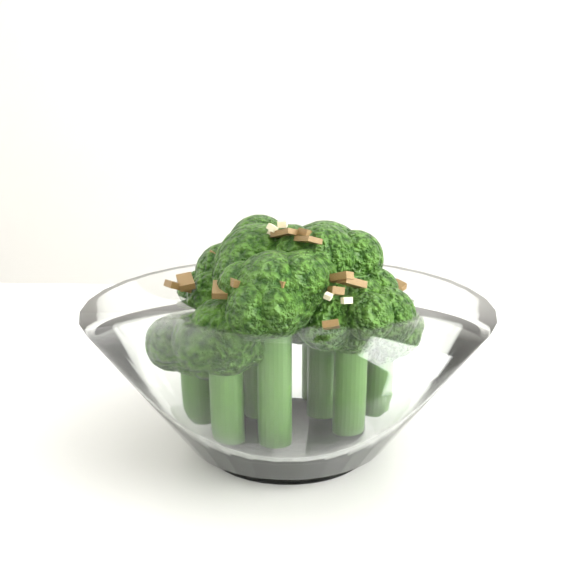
# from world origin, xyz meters

# --- Properties ---
(broccoli_dish) EXTENTS (0.23, 0.23, 0.13)m
(broccoli_dish) POSITION_xyz_m (-0.13, 0.06, 0.80)
(broccoli_dish) COLOR white
(broccoli_dish) RESTS_ON table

